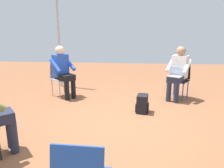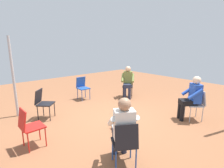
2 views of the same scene
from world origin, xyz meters
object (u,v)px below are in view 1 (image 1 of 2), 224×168
object	(u,v)px
chair_southeast	(180,77)
backpack_near_laptop_user	(142,105)
chair_northeast	(60,76)
person_in_blue	(63,69)
person_with_laptop	(178,70)

from	to	relation	value
chair_southeast	backpack_near_laptop_user	distance (m)	1.46
chair_northeast	backpack_near_laptop_user	size ratio (longest dim) A/B	2.36
backpack_near_laptop_user	person_in_blue	bearing A→B (deg)	65.13
person_in_blue	person_with_laptop	bearing A→B (deg)	131.04
person_with_laptop	backpack_near_laptop_user	xyz separation A→B (m)	(-0.92, 0.85, -0.53)
chair_northeast	person_with_laptop	distance (m)	2.84
chair_southeast	person_with_laptop	distance (m)	0.26
person_with_laptop	person_in_blue	distance (m)	2.71
chair_northeast	person_in_blue	bearing A→B (deg)	90.00
chair_northeast	backpack_near_laptop_user	world-z (taller)	chair_northeast
chair_northeast	person_in_blue	world-z (taller)	person_in_blue
person_with_laptop	chair_northeast	bearing A→B (deg)	30.71
chair_southeast	person_in_blue	distance (m)	2.81
person_with_laptop	backpack_near_laptop_user	world-z (taller)	person_with_laptop
chair_southeast	person_in_blue	xyz separation A→B (m)	(-0.21, 2.80, 0.20)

